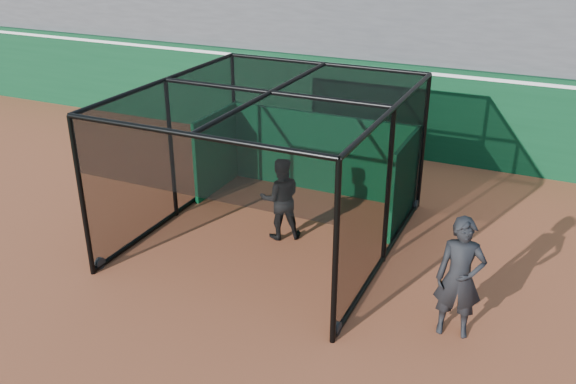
% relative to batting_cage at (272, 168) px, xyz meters
% --- Properties ---
extents(ground, '(120.00, 120.00, 0.00)m').
position_rel_batting_cage_xyz_m(ground, '(-0.20, -2.71, -1.50)').
color(ground, '#9A4B2C').
rests_on(ground, ground).
extents(outfield_wall, '(50.00, 0.50, 2.50)m').
position_rel_batting_cage_xyz_m(outfield_wall, '(-0.20, 5.79, -0.21)').
color(outfield_wall, '#0A391D').
rests_on(outfield_wall, ground).
extents(batting_cage, '(4.78, 5.44, 3.01)m').
position_rel_batting_cage_xyz_m(batting_cage, '(0.00, 0.00, 0.00)').
color(batting_cage, black).
rests_on(batting_cage, ground).
extents(batter, '(1.04, 0.99, 1.70)m').
position_rel_batting_cage_xyz_m(batter, '(0.16, 0.05, -0.65)').
color(batter, black).
rests_on(batter, ground).
extents(on_deck_player, '(0.80, 0.60, 1.98)m').
position_rel_batting_cage_xyz_m(on_deck_player, '(3.98, -1.67, -0.51)').
color(on_deck_player, black).
rests_on(on_deck_player, ground).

